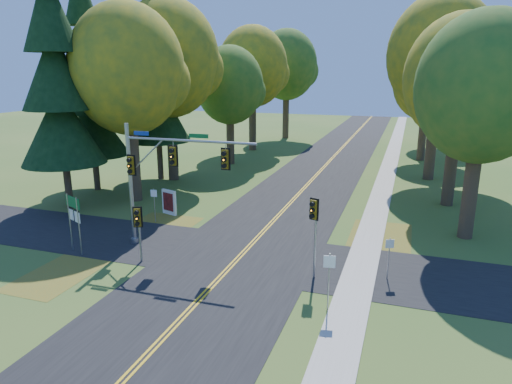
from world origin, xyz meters
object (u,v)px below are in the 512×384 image
(route_sign_cluster, at_px, (74,213))
(info_kiosk, at_px, (169,202))
(traffic_mast, at_px, (159,170))
(east_signal_pole, at_px, (314,218))

(route_sign_cluster, height_order, info_kiosk, route_sign_cluster)
(traffic_mast, height_order, east_signal_pole, traffic_mast)
(traffic_mast, relative_size, info_kiosk, 4.39)
(info_kiosk, bearing_deg, east_signal_pole, -11.55)
(east_signal_pole, bearing_deg, info_kiosk, 166.77)
(east_signal_pole, xyz_separation_m, info_kiosk, (-11.25, 6.60, -2.15))
(route_sign_cluster, bearing_deg, east_signal_pole, 29.19)
(east_signal_pole, height_order, info_kiosk, east_signal_pole)
(route_sign_cluster, bearing_deg, traffic_mast, 54.00)
(traffic_mast, distance_m, route_sign_cluster, 5.01)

